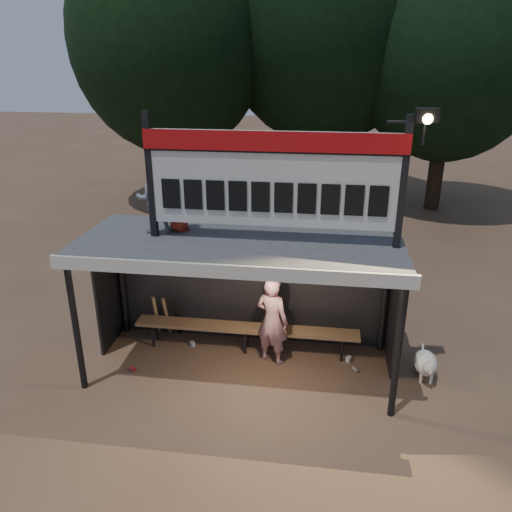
{
  "coord_description": "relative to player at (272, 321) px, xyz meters",
  "views": [
    {
      "loc": [
        1.26,
        -7.12,
        4.92
      ],
      "look_at": [
        0.2,
        0.4,
        1.9
      ],
      "focal_mm": 35.0,
      "sensor_mm": 36.0,
      "label": 1
    }
  ],
  "objects": [
    {
      "name": "ground",
      "position": [
        -0.49,
        -0.27,
        -0.79
      ],
      "size": [
        80.0,
        80.0,
        0.0
      ],
      "primitive_type": "plane",
      "color": "brown",
      "rests_on": "ground"
    },
    {
      "name": "player",
      "position": [
        0.0,
        0.0,
        0.0
      ],
      "size": [
        0.68,
        0.57,
        1.58
      ],
      "primitive_type": "imported",
      "rotation": [
        0.0,
        0.0,
        2.76
      ],
      "color": "silver",
      "rests_on": "ground"
    },
    {
      "name": "child_a",
      "position": [
        -1.88,
        -0.1,
        2.08
      ],
      "size": [
        0.65,
        0.58,
        1.11
      ],
      "primitive_type": "imported",
      "rotation": [
        0.0,
        0.0,
        3.49
      ],
      "color": "gray",
      "rests_on": "dugout_shelter"
    },
    {
      "name": "child_b",
      "position": [
        -1.53,
        0.04,
        2.0
      ],
      "size": [
        0.54,
        0.54,
        0.95
      ],
      "primitive_type": "imported",
      "rotation": [
        0.0,
        0.0,
        2.37
      ],
      "color": "#A52819",
      "rests_on": "dugout_shelter"
    },
    {
      "name": "dugout_shelter",
      "position": [
        -0.49,
        -0.03,
        1.06
      ],
      "size": [
        5.1,
        2.08,
        2.32
      ],
      "color": "#424345",
      "rests_on": "ground"
    },
    {
      "name": "scoreboard_assembly",
      "position": [
        0.06,
        -0.28,
        2.53
      ],
      "size": [
        4.1,
        0.27,
        1.99
      ],
      "color": "black",
      "rests_on": "dugout_shelter"
    },
    {
      "name": "bench",
      "position": [
        -0.49,
        0.28,
        -0.36
      ],
      "size": [
        4.0,
        0.35,
        0.48
      ],
      "color": "olive",
      "rests_on": "ground"
    },
    {
      "name": "tree_left",
      "position": [
        -4.49,
        9.73,
        4.72
      ],
      "size": [
        6.46,
        6.46,
        9.27
      ],
      "color": "black",
      "rests_on": "ground"
    },
    {
      "name": "tree_mid",
      "position": [
        0.51,
        11.23,
        5.38
      ],
      "size": [
        7.22,
        7.22,
        10.36
      ],
      "color": "black",
      "rests_on": "ground"
    },
    {
      "name": "tree_right",
      "position": [
        4.51,
        10.23,
        4.4
      ],
      "size": [
        6.08,
        6.08,
        8.72
      ],
      "color": "black",
      "rests_on": "ground"
    },
    {
      "name": "dog",
      "position": [
        2.55,
        -0.16,
        -0.51
      ],
      "size": [
        0.36,
        0.81,
        0.49
      ],
      "color": "white",
      "rests_on": "ground"
    },
    {
      "name": "bats",
      "position": [
        -2.05,
        0.55,
        -0.36
      ],
      "size": [
        0.47,
        0.32,
        0.84
      ],
      "color": "#9B7A48",
      "rests_on": "ground"
    },
    {
      "name": "litter",
      "position": [
        -0.23,
        0.02,
        -0.75
      ],
      "size": [
        3.87,
        1.08,
        0.08
      ],
      "color": "#B2271E",
      "rests_on": "ground"
    }
  ]
}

